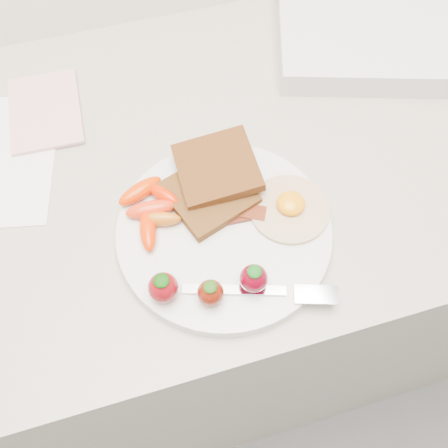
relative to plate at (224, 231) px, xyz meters
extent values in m
cube|color=gray|center=(-0.02, 0.14, -0.46)|extent=(2.00, 0.60, 0.90)
cylinder|color=silver|center=(0.00, 0.00, 0.00)|extent=(0.27, 0.27, 0.02)
cube|color=#3A1A0E|center=(-0.01, 0.05, 0.02)|extent=(0.12, 0.12, 0.01)
cube|color=#40270E|center=(0.01, 0.08, 0.03)|extent=(0.10, 0.10, 0.02)
cylinder|color=beige|center=(0.09, 0.00, 0.01)|extent=(0.12, 0.12, 0.01)
ellipsoid|color=orange|center=(0.09, 0.00, 0.02)|extent=(0.04, 0.04, 0.02)
cube|color=#500C09|center=(0.00, 0.01, 0.01)|extent=(0.09, 0.03, 0.00)
cube|color=#3F150D|center=(0.02, 0.02, 0.01)|extent=(0.08, 0.06, 0.00)
cube|color=black|center=(0.01, 0.03, 0.02)|extent=(0.09, 0.04, 0.00)
ellipsoid|color=red|center=(-0.08, 0.05, 0.02)|extent=(0.07, 0.03, 0.02)
ellipsoid|color=#B85C15|center=(-0.07, 0.03, 0.02)|extent=(0.05, 0.03, 0.02)
ellipsoid|color=#E82D00|center=(-0.09, 0.02, 0.02)|extent=(0.03, 0.06, 0.02)
ellipsoid|color=red|center=(-0.06, 0.06, 0.02)|extent=(0.05, 0.05, 0.02)
ellipsoid|color=#DD3300|center=(-0.09, 0.08, 0.02)|extent=(0.07, 0.04, 0.02)
ellipsoid|color=maroon|center=(-0.09, -0.07, 0.03)|extent=(0.03, 0.03, 0.04)
ellipsoid|color=#0A3E06|center=(-0.09, -0.07, 0.05)|extent=(0.02, 0.02, 0.01)
ellipsoid|color=#611407|center=(-0.04, -0.09, 0.03)|extent=(0.03, 0.03, 0.03)
ellipsoid|color=#1E460E|center=(-0.04, -0.09, 0.04)|extent=(0.02, 0.02, 0.01)
ellipsoid|color=#600112|center=(0.01, -0.08, 0.03)|extent=(0.03, 0.03, 0.04)
ellipsoid|color=#0E5010|center=(0.01, -0.08, 0.05)|extent=(0.02, 0.02, 0.01)
cube|color=silver|center=(-0.01, -0.08, 0.01)|extent=(0.12, 0.05, 0.00)
cube|color=silver|center=(0.08, -0.12, 0.01)|extent=(0.06, 0.04, 0.00)
cube|color=#D6A0A0|center=(-0.20, 0.27, 0.00)|extent=(0.11, 0.15, 0.01)
cube|color=silver|center=(0.33, 0.27, 0.01)|extent=(0.36, 0.32, 0.04)
camera|label=1|loc=(-0.09, -0.29, 0.55)|focal=40.00mm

